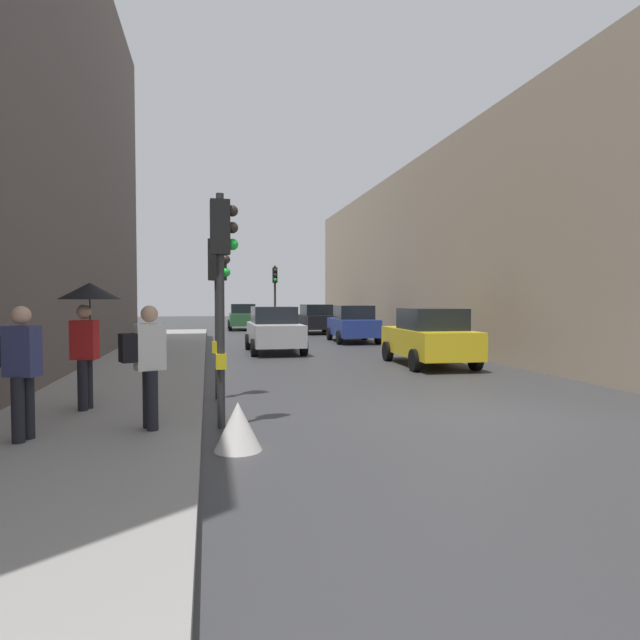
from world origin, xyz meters
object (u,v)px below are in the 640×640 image
object	(u,v)px
car_blue_van	(353,324)
traffic_light_near_left	(222,267)
car_dark_suv	(316,319)
car_silver_hatchback	(274,330)
pedestrian_with_black_backpack	(147,359)
pedestrian_with_umbrella	(88,310)
car_green_estate	(243,317)
traffic_light_near_right	(219,285)
pedestrian_with_grey_backpack	(19,365)
car_yellow_taxi	(429,337)
warning_sign_triangle	(238,426)
traffic_light_far_median	(275,288)

from	to	relation	value
car_blue_van	traffic_light_near_left	bearing A→B (deg)	-112.34
car_dark_suv	car_silver_hatchback	world-z (taller)	same
traffic_light_near_left	car_blue_van	world-z (taller)	traffic_light_near_left
pedestrian_with_black_backpack	pedestrian_with_umbrella	bearing A→B (deg)	124.09
pedestrian_with_black_backpack	car_silver_hatchback	bearing A→B (deg)	74.86
traffic_light_near_left	car_silver_hatchback	bearing A→B (deg)	79.13
car_green_estate	car_blue_van	distance (m)	12.78
car_silver_hatchback	traffic_light_near_left	bearing A→B (deg)	-100.87
traffic_light_near_right	pedestrian_with_black_backpack	distance (m)	3.44
pedestrian_with_umbrella	pedestrian_with_grey_backpack	xyz separation A→B (m)	(-0.46, -1.93, -0.68)
traffic_light_near_right	car_silver_hatchback	bearing A→B (deg)	76.27
traffic_light_near_left	pedestrian_with_black_backpack	size ratio (longest dim) A/B	2.07
car_yellow_taxi	warning_sign_triangle	bearing A→B (deg)	-127.85
traffic_light_near_right	car_yellow_taxi	size ratio (longest dim) A/B	0.78
warning_sign_triangle	car_yellow_taxi	bearing A→B (deg)	52.15
car_green_estate	pedestrian_with_black_backpack	xyz separation A→B (m)	(-3.19, -28.54, 0.29)
car_green_estate	warning_sign_triangle	world-z (taller)	car_green_estate
traffic_light_far_median	pedestrian_with_black_backpack	distance (m)	21.54
car_dark_suv	pedestrian_with_umbrella	size ratio (longest dim) A/B	1.99
car_silver_hatchback	pedestrian_with_umbrella	world-z (taller)	pedestrian_with_umbrella
traffic_light_near_left	car_dark_suv	world-z (taller)	traffic_light_near_left
car_silver_hatchback	pedestrian_with_black_backpack	size ratio (longest dim) A/B	2.38
traffic_light_near_right	pedestrian_with_grey_backpack	world-z (taller)	traffic_light_near_right
traffic_light_near_right	car_silver_hatchback	world-z (taller)	traffic_light_near_right
car_yellow_taxi	traffic_light_far_median	bearing A→B (deg)	102.48
car_silver_hatchback	pedestrian_with_black_backpack	world-z (taller)	pedestrian_with_black_backpack
warning_sign_triangle	traffic_light_near_left	bearing A→B (deg)	97.03
pedestrian_with_umbrella	pedestrian_with_black_backpack	size ratio (longest dim) A/B	1.21
car_silver_hatchback	pedestrian_with_grey_backpack	world-z (taller)	pedestrian_with_grey_backpack
car_silver_hatchback	warning_sign_triangle	world-z (taller)	car_silver_hatchback
car_green_estate	car_blue_van	world-z (taller)	same
pedestrian_with_grey_backpack	warning_sign_triangle	bearing A→B (deg)	-9.83
pedestrian_with_black_backpack	warning_sign_triangle	world-z (taller)	pedestrian_with_black_backpack
traffic_light_near_left	warning_sign_triangle	world-z (taller)	traffic_light_near_left
car_silver_hatchback	pedestrian_with_black_backpack	bearing A→B (deg)	-105.14
traffic_light_far_median	car_yellow_taxi	xyz separation A→B (m)	(3.04, -13.73, -1.82)
traffic_light_near_left	car_yellow_taxi	size ratio (longest dim) A/B	0.85
car_blue_van	pedestrian_with_umbrella	xyz separation A→B (m)	(-8.77, -14.92, 0.96)
traffic_light_near_right	pedestrian_with_black_backpack	world-z (taller)	traffic_light_near_right
traffic_light_near_right	warning_sign_triangle	xyz separation A→B (m)	(0.16, -3.84, -1.98)
pedestrian_with_grey_backpack	traffic_light_far_median	bearing A→B (deg)	74.20
traffic_light_near_right	car_blue_van	distance (m)	15.09
traffic_light_near_left	pedestrian_with_grey_backpack	distance (m)	3.08
pedestrian_with_black_backpack	warning_sign_triangle	distance (m)	1.68
traffic_light_near_left	pedestrian_with_umbrella	bearing A→B (deg)	153.28
traffic_light_near_right	warning_sign_triangle	distance (m)	4.32
car_green_estate	pedestrian_with_grey_backpack	world-z (taller)	pedestrian_with_grey_backpack
traffic_light_far_median	car_dark_suv	world-z (taller)	traffic_light_far_median
car_silver_hatchback	pedestrian_with_grey_backpack	size ratio (longest dim) A/B	2.38
car_silver_hatchback	car_green_estate	bearing A→B (deg)	90.55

